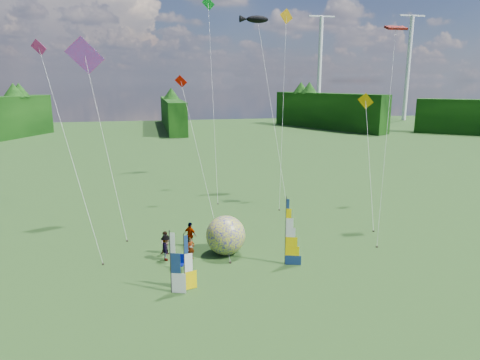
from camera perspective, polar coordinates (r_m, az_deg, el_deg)
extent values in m
plane|color=#2E4B1D|center=(25.60, 4.24, -14.00)|extent=(220.00, 220.00, 0.00)
sphere|color=#181087|center=(29.45, -1.92, -7.37)|extent=(3.46, 3.46, 2.70)
imported|color=#66594C|center=(29.04, -6.58, -9.02)|extent=(0.65, 0.56, 1.51)
imported|color=#66594C|center=(29.98, -9.86, -8.27)|extent=(0.86, 0.54, 1.64)
imported|color=#66594C|center=(29.02, -9.84, -8.89)|extent=(0.43, 1.14, 1.75)
imported|color=#66594C|center=(30.99, -6.64, -7.26)|extent=(1.06, 1.07, 1.83)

